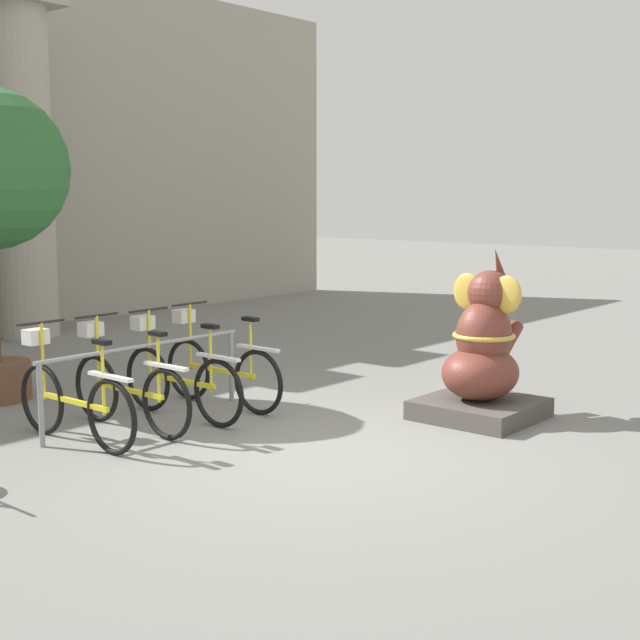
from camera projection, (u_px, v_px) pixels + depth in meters
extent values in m
plane|color=slate|center=(317.00, 452.00, 7.67)|extent=(60.00, 60.00, 0.00)
cylinder|color=#ADA899|center=(21.00, 175.00, 13.64)|extent=(0.96, 0.96, 5.00)
cube|color=#ADA899|center=(13.00, 0.00, 13.28)|extent=(1.20, 1.20, 0.16)
cylinder|color=gray|center=(41.00, 405.00, 7.77)|extent=(0.05, 0.05, 0.75)
cylinder|color=gray|center=(231.00, 366.00, 9.53)|extent=(0.05, 0.05, 0.75)
cylinder|color=gray|center=(145.00, 346.00, 8.60)|extent=(2.41, 0.04, 0.04)
torus|color=black|center=(42.00, 399.00, 8.21)|extent=(0.05, 0.67, 0.67)
torus|color=black|center=(112.00, 417.00, 7.54)|extent=(0.05, 0.67, 0.67)
cube|color=yellow|center=(75.00, 402.00, 7.87)|extent=(0.04, 0.94, 0.04)
cube|color=silver|center=(110.00, 377.00, 7.49)|extent=(0.06, 0.55, 0.03)
cylinder|color=yellow|center=(103.00, 380.00, 7.56)|extent=(0.03, 0.03, 0.61)
cube|color=black|center=(102.00, 342.00, 7.52)|extent=(0.08, 0.18, 0.04)
cylinder|color=yellow|center=(43.00, 361.00, 8.13)|extent=(0.03, 0.03, 0.71)
cylinder|color=black|center=(41.00, 323.00, 8.08)|extent=(0.48, 0.03, 0.03)
cube|color=silver|center=(36.00, 337.00, 8.16)|extent=(0.20, 0.16, 0.14)
torus|color=black|center=(97.00, 388.00, 8.67)|extent=(0.05, 0.67, 0.67)
torus|color=black|center=(167.00, 404.00, 8.00)|extent=(0.05, 0.67, 0.67)
cube|color=yellow|center=(130.00, 390.00, 8.33)|extent=(0.04, 0.94, 0.04)
cube|color=silver|center=(166.00, 366.00, 7.95)|extent=(0.06, 0.55, 0.03)
cylinder|color=yellow|center=(159.00, 369.00, 8.02)|extent=(0.03, 0.03, 0.61)
cube|color=black|center=(158.00, 334.00, 7.98)|extent=(0.08, 0.18, 0.04)
cylinder|color=yellow|center=(98.00, 352.00, 8.59)|extent=(0.03, 0.03, 0.71)
cylinder|color=black|center=(97.00, 316.00, 8.54)|extent=(0.48, 0.03, 0.03)
cube|color=silver|center=(91.00, 329.00, 8.62)|extent=(0.20, 0.16, 0.14)
torus|color=black|center=(148.00, 379.00, 9.10)|extent=(0.05, 0.67, 0.67)
torus|color=black|center=(218.00, 393.00, 8.43)|extent=(0.05, 0.67, 0.67)
cube|color=yellow|center=(182.00, 381.00, 8.76)|extent=(0.04, 0.94, 0.04)
cube|color=silver|center=(218.00, 357.00, 8.39)|extent=(0.06, 0.55, 0.03)
cylinder|color=yellow|center=(211.00, 360.00, 8.46)|extent=(0.03, 0.03, 0.61)
cube|color=black|center=(210.00, 326.00, 8.41)|extent=(0.08, 0.18, 0.04)
cylinder|color=yellow|center=(150.00, 345.00, 9.03)|extent=(0.03, 0.03, 0.71)
cylinder|color=black|center=(149.00, 310.00, 8.98)|extent=(0.48, 0.03, 0.03)
cube|color=silver|center=(143.00, 323.00, 9.06)|extent=(0.20, 0.16, 0.14)
torus|color=black|center=(189.00, 369.00, 9.60)|extent=(0.05, 0.67, 0.67)
torus|color=black|center=(258.00, 382.00, 8.93)|extent=(0.05, 0.67, 0.67)
cube|color=yellow|center=(222.00, 371.00, 9.26)|extent=(0.04, 0.94, 0.04)
cube|color=silver|center=(258.00, 348.00, 8.88)|extent=(0.06, 0.55, 0.03)
cylinder|color=yellow|center=(251.00, 351.00, 8.95)|extent=(0.03, 0.03, 0.61)
cube|color=black|center=(250.00, 319.00, 8.91)|extent=(0.08, 0.18, 0.04)
cylinder|color=yellow|center=(190.00, 337.00, 9.52)|extent=(0.03, 0.03, 0.71)
cylinder|color=black|center=(190.00, 304.00, 9.47)|extent=(0.48, 0.03, 0.03)
cube|color=silver|center=(184.00, 316.00, 9.56)|extent=(0.20, 0.16, 0.14)
cube|color=#4C4742|center=(479.00, 409.00, 8.82)|extent=(1.08, 1.08, 0.19)
ellipsoid|color=brown|center=(480.00, 373.00, 8.77)|extent=(0.83, 0.74, 0.54)
ellipsoid|color=brown|center=(484.00, 335.00, 8.76)|extent=(0.59, 0.54, 0.69)
sphere|color=brown|center=(490.00, 293.00, 8.77)|extent=(0.44, 0.44, 0.44)
ellipsoid|color=gold|center=(467.00, 291.00, 8.87)|extent=(0.08, 0.31, 0.37)
ellipsoid|color=gold|center=(507.00, 295.00, 8.59)|extent=(0.08, 0.31, 0.37)
cone|color=brown|center=(500.00, 272.00, 8.90)|extent=(0.38, 0.16, 0.55)
cylinder|color=brown|center=(486.00, 338.00, 9.05)|extent=(0.44, 0.15, 0.39)
cylinder|color=brown|center=(508.00, 341.00, 8.89)|extent=(0.44, 0.15, 0.39)
torus|color=gold|center=(484.00, 335.00, 8.76)|extent=(0.62, 0.62, 0.05)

